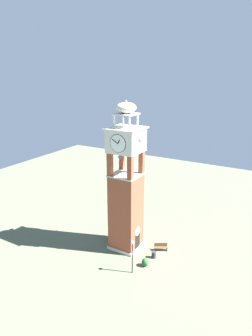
{
  "coord_description": "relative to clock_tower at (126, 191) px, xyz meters",
  "views": [
    {
      "loc": [
        -28.72,
        -16.74,
        20.93
      ],
      "look_at": [
        0.0,
        0.0,
        10.3
      ],
      "focal_mm": 32.5,
      "sensor_mm": 36.0,
      "label": 1
    }
  ],
  "objects": [
    {
      "name": "shrub_left_of_tower",
      "position": [
        -2.39,
        -3.89,
        -7.01
      ],
      "size": [
        0.78,
        0.78,
        0.94
      ],
      "primitive_type": "ellipsoid",
      "color": "#28562D",
      "rests_on": "ground"
    },
    {
      "name": "clock_tower",
      "position": [
        0.0,
        0.0,
        0.0
      ],
      "size": [
        3.81,
        3.81,
        17.97
      ],
      "color": "brown",
      "rests_on": "ground"
    },
    {
      "name": "park_bench",
      "position": [
        1.38,
        -4.11,
        -6.99
      ],
      "size": [
        1.21,
        1.59,
        0.95
      ],
      "color": "brown",
      "rests_on": "ground"
    },
    {
      "name": "ground",
      "position": [
        -0.0,
        0.0,
        -7.47
      ],
      "size": [
        80.0,
        80.0,
        0.0
      ],
      "primitive_type": "plane",
      "color": "#5B664C"
    },
    {
      "name": "shrub_near_entry",
      "position": [
        0.79,
        2.1,
        -7.02
      ],
      "size": [
        1.14,
        1.14,
        0.92
      ],
      "primitive_type": "ellipsoid",
      "color": "#28562D",
      "rests_on": "ground"
    },
    {
      "name": "trash_bin",
      "position": [
        -0.47,
        -4.05,
        -7.07
      ],
      "size": [
        0.52,
        0.52,
        0.8
      ],
      "primitive_type": "cylinder",
      "color": "#2D2D33",
      "rests_on": "ground"
    },
    {
      "name": "shrub_behind_bench",
      "position": [
        3.13,
        2.3,
        -7.11
      ],
      "size": [
        0.82,
        0.82,
        0.73
      ],
      "primitive_type": "ellipsoid",
      "color": "#28562D",
      "rests_on": "ground"
    },
    {
      "name": "lamp_post",
      "position": [
        -4.16,
        -3.21,
        -4.77
      ],
      "size": [
        0.36,
        0.36,
        3.9
      ],
      "color": "black",
      "rests_on": "ground"
    }
  ]
}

